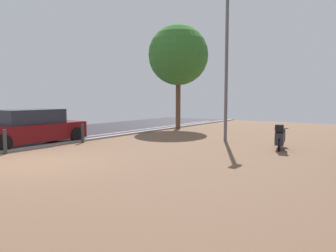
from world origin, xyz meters
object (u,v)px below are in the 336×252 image
lamp_post (227,60)px  street_tree (178,55)px  scooter_mid (280,138)px  bollard_near (5,142)px  parked_car_near (31,128)px  bollard_far (83,133)px

lamp_post → street_tree: lamp_post is taller
scooter_mid → lamp_post: lamp_post is taller
lamp_post → bollard_near: 9.16m
parked_car_near → bollard_near: 2.17m
street_tree → parked_car_near: bearing=-98.0°
parked_car_near → street_tree: bearing=82.0°
street_tree → bollard_near: street_tree is taller
scooter_mid → bollard_far: size_ratio=2.16×
bollard_near → bollard_far: size_ratio=1.06×
bollard_near → bollard_far: 3.25m
scooter_mid → parked_car_near: 9.66m
scooter_mid → street_tree: size_ratio=0.27×
lamp_post → bollard_near: lamp_post is taller
lamp_post → scooter_mid: bearing=-21.8°
parked_car_near → scooter_mid: bearing=27.8°
parked_car_near → lamp_post: bearing=43.1°
scooter_mid → parked_car_near: parked_car_near is taller
lamp_post → parked_car_near: bearing=-136.9°
lamp_post → bollard_near: (-4.63, -7.27, -3.09)m
bollard_near → bollard_far: bollard_near is taller
lamp_post → street_tree: size_ratio=1.02×
street_tree → bollard_near: 11.36m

